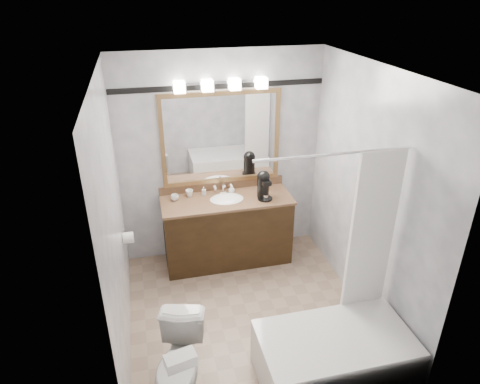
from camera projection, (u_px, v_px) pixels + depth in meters
name	position (u px, v px, depth m)	size (l,w,h in m)	color
room	(249.00, 209.00, 3.93)	(2.42, 2.62, 2.52)	gray
vanity	(227.00, 229.00, 5.18)	(1.53, 0.58, 0.97)	black
mirror	(221.00, 139.00, 4.94)	(1.40, 0.04, 1.10)	olive
vanity_light_bar	(221.00, 84.00, 4.61)	(1.02, 0.14, 0.12)	silver
accent_stripe	(220.00, 86.00, 4.68)	(2.40, 0.01, 0.06)	black
bathtub	(336.00, 349.00, 3.69)	(1.30, 0.75, 1.96)	white
tp_roll	(128.00, 238.00, 4.51)	(0.12, 0.12, 0.11)	white
toilet	(179.00, 365.00, 3.47)	(0.38, 0.67, 0.68)	white
tissue_box	(181.00, 360.00, 3.02)	(0.22, 0.12, 0.09)	white
coffee_maker	(264.00, 184.00, 4.95)	(0.17, 0.22, 0.34)	black
cup_left	(175.00, 197.00, 4.95)	(0.09, 0.09, 0.07)	white
cup_right	(189.00, 193.00, 5.03)	(0.09, 0.09, 0.08)	white
soap_bottle_a	(204.00, 191.00, 5.07)	(0.04, 0.05, 0.10)	white
soap_bottle_b	(232.00, 189.00, 5.12)	(0.07, 0.07, 0.10)	white
soap_bar	(223.00, 194.00, 5.09)	(0.07, 0.04, 0.02)	beige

